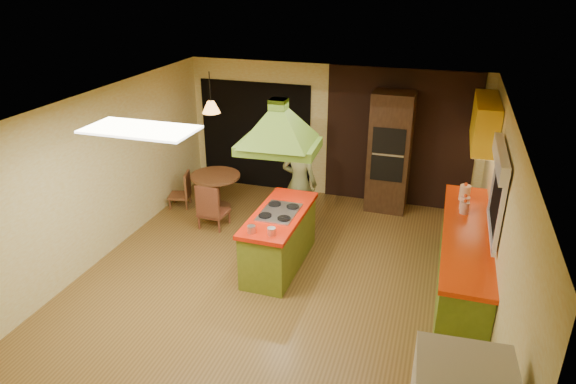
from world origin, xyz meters
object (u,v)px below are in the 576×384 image
(kitchen_island, at_px, (279,239))
(dining_table, at_px, (216,185))
(wall_oven, at_px, (390,152))
(canister_large, at_px, (465,193))
(man, at_px, (299,183))

(kitchen_island, xyz_separation_m, dining_table, (-1.70, 1.49, 0.03))
(wall_oven, bearing_deg, dining_table, -160.67)
(dining_table, xyz_separation_m, canister_large, (4.21, -0.39, 0.57))
(man, bearing_deg, dining_table, -4.04)
(kitchen_island, height_order, wall_oven, wall_oven)
(kitchen_island, height_order, dining_table, kitchen_island)
(kitchen_island, relative_size, canister_large, 7.51)
(kitchen_island, bearing_deg, canister_large, 24.63)
(wall_oven, distance_m, canister_large, 1.85)
(man, xyz_separation_m, canister_large, (2.56, -0.10, 0.21))
(dining_table, bearing_deg, man, -9.83)
(dining_table, relative_size, canister_large, 3.87)
(kitchen_island, distance_m, canister_large, 2.80)
(canister_large, bearing_deg, dining_table, 174.74)
(canister_large, bearing_deg, kitchen_island, -156.25)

